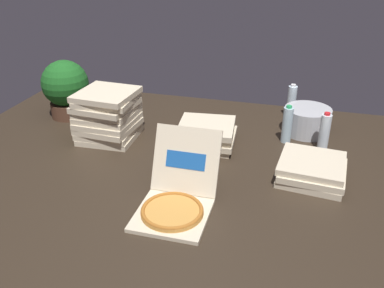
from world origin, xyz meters
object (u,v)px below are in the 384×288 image
object	(u,v)px
pizza_stack_center_far	(312,170)
water_bottle_2	(324,132)
water_bottle_0	(287,125)
potted_plant	(66,88)
open_pizza_box	(176,198)
pizza_stack_center_near	(207,134)
pizza_stack_left_far	(108,115)
ice_bucket	(307,121)
water_bottle_1	(291,101)

from	to	relation	value
pizza_stack_center_far	water_bottle_2	bearing A→B (deg)	80.70
water_bottle_0	water_bottle_2	bearing A→B (deg)	-13.70
water_bottle_2	potted_plant	size ratio (longest dim) A/B	0.60
open_pizza_box	pizza_stack_center_far	size ratio (longest dim) A/B	1.27
pizza_stack_center_near	pizza_stack_left_far	distance (m)	0.66
pizza_stack_center_near	ice_bucket	size ratio (longest dim) A/B	1.28
pizza_stack_center_far	water_bottle_1	bearing A→B (deg)	100.88
pizza_stack_left_far	ice_bucket	bearing A→B (deg)	18.93
pizza_stack_left_far	water_bottle_2	distance (m)	1.39
open_pizza_box	pizza_stack_center_far	distance (m)	0.80
pizza_stack_center_near	pizza_stack_center_far	xyz separation A→B (m)	(0.67, -0.26, -0.02)
ice_bucket	potted_plant	size ratio (longest dim) A/B	0.74
pizza_stack_center_far	water_bottle_2	distance (m)	0.39
pizza_stack_center_near	potted_plant	distance (m)	1.13
water_bottle_1	pizza_stack_center_near	bearing A→B (deg)	-129.35
ice_bucket	water_bottle_1	xyz separation A→B (m)	(-0.12, 0.25, 0.03)
potted_plant	water_bottle_2	bearing A→B (deg)	-2.10
potted_plant	ice_bucket	bearing A→B (deg)	5.63
water_bottle_2	water_bottle_1	bearing A→B (deg)	115.04
pizza_stack_center_near	water_bottle_0	distance (m)	0.53
open_pizza_box	water_bottle_2	xyz separation A→B (m)	(0.71, 0.85, 0.06)
ice_bucket	water_bottle_1	bearing A→B (deg)	115.76
pizza_stack_left_far	water_bottle_2	bearing A→B (deg)	8.18
ice_bucket	water_bottle_2	size ratio (longest dim) A/B	1.23
water_bottle_1	ice_bucket	bearing A→B (deg)	-64.24
potted_plant	pizza_stack_left_far	bearing A→B (deg)	-30.06
pizza_stack_left_far	potted_plant	size ratio (longest dim) A/B	0.91
pizza_stack_left_far	pizza_stack_center_far	size ratio (longest dim) A/B	0.97
pizza_stack_center_near	water_bottle_0	xyz separation A→B (m)	(0.49, 0.18, 0.05)
pizza_stack_center_near	pizza_stack_left_far	bearing A→B (deg)	-173.28
ice_bucket	water_bottle_2	world-z (taller)	water_bottle_2
pizza_stack_left_far	open_pizza_box	bearing A→B (deg)	-44.36
pizza_stack_left_far	water_bottle_1	size ratio (longest dim) A/B	1.52
water_bottle_2	ice_bucket	bearing A→B (deg)	114.28
water_bottle_0	pizza_stack_center_far	bearing A→B (deg)	-68.54
pizza_stack_center_far	water_bottle_0	world-z (taller)	water_bottle_0
ice_bucket	water_bottle_1	distance (m)	0.28
ice_bucket	water_bottle_2	distance (m)	0.26
potted_plant	water_bottle_1	bearing A→B (deg)	14.66
water_bottle_2	open_pizza_box	bearing A→B (deg)	-129.62
pizza_stack_left_far	potted_plant	distance (m)	0.53
water_bottle_1	open_pizza_box	bearing A→B (deg)	-109.64
water_bottle_1	water_bottle_2	distance (m)	0.54
pizza_stack_center_far	water_bottle_2	xyz separation A→B (m)	(0.06, 0.38, 0.07)
water_bottle_0	open_pizza_box	bearing A→B (deg)	-117.54
pizza_stack_left_far	pizza_stack_center_far	xyz separation A→B (m)	(1.31, -0.18, -0.11)
pizza_stack_left_far	ice_bucket	world-z (taller)	pizza_stack_left_far
pizza_stack_center_far	water_bottle_1	distance (m)	0.88
water_bottle_0	pizza_stack_left_far	bearing A→B (deg)	-167.47
open_pizza_box	potted_plant	bearing A→B (deg)	140.79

